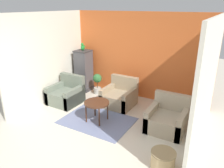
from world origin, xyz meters
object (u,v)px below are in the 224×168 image
Objects in this scene: armchair_left at (66,95)px; parrot at (83,47)px; birdcage at (84,71)px; coffee_table at (97,104)px; potted_plant at (97,82)px; armchair_right at (167,119)px; wicker_basket at (163,159)px; armchair_middle at (119,97)px.

armchair_left is 3.39× the size of parrot.
armchair_left is at bearing -81.15° from birdcage.
armchair_left reaches higher than coffee_table.
coffee_table is 0.93× the size of potted_plant.
parrot reaches higher than coffee_table.
armchair_right is 0.62× the size of birdcage.
birdcage is at bearing 134.81° from coffee_table.
wicker_basket is at bearing -76.27° from armchair_right.
birdcage is (-0.17, 1.11, 0.41)m from armchair_left.
armchair_right is at bearing 103.73° from wicker_basket.
parrot reaches higher than armchair_left.
armchair_left is 3.54m from wicker_basket.
potted_plant is at bearing 158.83° from armchair_right.
wicker_basket is at bearing -22.23° from coffee_table.
armchair_right is at bearing -20.79° from armchair_middle.
armchair_middle is at bearing 87.52° from coffee_table.
armchair_right reaches higher than wicker_basket.
armchair_middle is at bearing -21.75° from potted_plant.
armchair_middle reaches higher than coffee_table.
parrot is at bearing 173.02° from potted_plant.
armchair_right is 1.89× the size of wicker_basket.
armchair_right reaches higher than coffee_table.
parrot reaches higher than armchair_right.
coffee_table is 1.70m from armchair_right.
armchair_middle reaches higher than potted_plant.
birdcage reaches higher than armchair_middle.
armchair_right is 3.56m from parrot.
wicker_basket is (3.31, -1.25, -0.08)m from armchair_left.
armchair_middle is at bearing -16.63° from birdcage.
parrot is 4.40m from wicker_basket.
armchair_left is at bearing -156.29° from armchair_middle.
parrot reaches higher than birdcage.
coffee_table is at bearing -92.48° from armchair_middle.
wicker_basket is at bearing -34.09° from parrot.
birdcage is (-1.56, 1.57, 0.20)m from coffee_table.
coffee_table is at bearing -45.23° from parrot.
parrot is 0.56× the size of wicker_basket.
potted_plant reaches higher than wicker_basket.
parrot is (-3.17, 1.08, 1.21)m from armchair_right.
potted_plant is (-0.98, 1.50, -0.06)m from coffee_table.
armchair_right is at bearing 17.10° from coffee_table.
armchair_middle is at bearing 159.21° from armchair_right.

